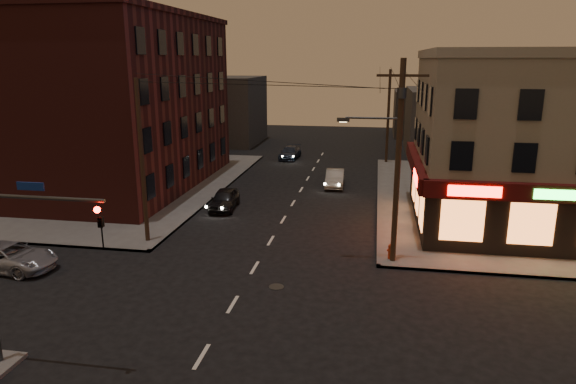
% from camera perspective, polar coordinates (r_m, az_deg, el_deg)
% --- Properties ---
extents(ground, '(120.00, 120.00, 0.00)m').
position_cam_1_polar(ground, '(22.40, -6.16, -12.31)').
color(ground, black).
rests_on(ground, ground).
extents(sidewalk_ne, '(24.00, 28.00, 0.15)m').
position_cam_1_polar(sidewalk_ne, '(41.34, 26.77, -1.05)').
color(sidewalk_ne, '#514F4C').
rests_on(sidewalk_ne, ground).
extents(sidewalk_nw, '(24.00, 28.00, 0.15)m').
position_cam_1_polar(sidewalk_nw, '(46.03, -21.49, 0.97)').
color(sidewalk_nw, '#514F4C').
rests_on(sidewalk_nw, ground).
extents(pizza_building, '(15.85, 12.85, 10.50)m').
position_cam_1_polar(pizza_building, '(34.50, 27.05, 5.07)').
color(pizza_building, gray).
rests_on(pizza_building, sidewalk_ne).
extents(brick_apartment, '(12.00, 20.00, 13.00)m').
position_cam_1_polar(brick_apartment, '(43.32, -18.29, 9.29)').
color(brick_apartment, '#4A1A18').
rests_on(brick_apartment, sidewalk_nw).
extents(bg_building_ne_a, '(10.00, 12.00, 7.00)m').
position_cam_1_polar(bg_building_ne_a, '(58.15, 18.08, 7.35)').
color(bg_building_ne_a, '#3F3D3A').
rests_on(bg_building_ne_a, ground).
extents(bg_building_nw, '(9.00, 10.00, 8.00)m').
position_cam_1_polar(bg_building_nw, '(64.25, -7.27, 9.02)').
color(bg_building_nw, '#3F3D3A').
rests_on(bg_building_nw, ground).
extents(bg_building_ne_b, '(8.00, 8.00, 6.00)m').
position_cam_1_polar(bg_building_ne_b, '(71.80, 14.94, 8.42)').
color(bg_building_ne_b, '#3F3D3A').
rests_on(bg_building_ne_b, ground).
extents(utility_pole_main, '(4.20, 0.44, 10.00)m').
position_cam_1_polar(utility_pole_main, '(25.36, 11.92, 4.41)').
color(utility_pole_main, '#382619').
rests_on(utility_pole_main, sidewalk_ne).
extents(utility_pole_far, '(0.26, 0.26, 9.00)m').
position_cam_1_polar(utility_pole_far, '(51.47, 11.07, 8.24)').
color(utility_pole_far, '#382619').
rests_on(utility_pole_far, sidewalk_ne).
extents(utility_pole_west, '(0.24, 0.24, 9.00)m').
position_cam_1_polar(utility_pole_west, '(29.06, -15.90, 3.21)').
color(utility_pole_west, '#382619').
rests_on(utility_pole_west, sidewalk_nw).
extents(traffic_signal, '(4.49, 0.32, 6.47)m').
position_cam_1_polar(traffic_signal, '(18.60, -28.35, -5.89)').
color(traffic_signal, '#333538').
rests_on(traffic_signal, ground).
extents(suv_cross, '(4.91, 2.54, 1.32)m').
position_cam_1_polar(suv_cross, '(28.88, -28.58, -6.35)').
color(suv_cross, '#95969D').
rests_on(suv_cross, ground).
extents(sedan_near, '(1.92, 4.15, 1.38)m').
position_cam_1_polar(sedan_near, '(35.75, -7.07, -0.79)').
color(sedan_near, black).
rests_on(sedan_near, ground).
extents(sedan_mid, '(1.59, 4.17, 1.36)m').
position_cam_1_polar(sedan_mid, '(41.94, 5.24, 1.54)').
color(sedan_mid, gray).
rests_on(sedan_mid, ground).
extents(sedan_far, '(2.00, 4.43, 1.26)m').
position_cam_1_polar(sedan_far, '(53.51, 0.23, 4.39)').
color(sedan_far, '#1C2638').
rests_on(sedan_far, ground).
extents(fire_hydrant, '(0.36, 0.36, 0.80)m').
position_cam_1_polar(fire_hydrant, '(26.93, 11.31, -6.42)').
color(fire_hydrant, '#A0290E').
rests_on(fire_hydrant, sidewalk_ne).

